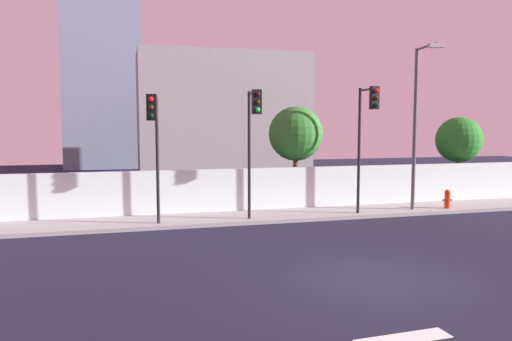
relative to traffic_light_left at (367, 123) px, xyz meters
name	(u,v)px	position (x,y,z in m)	size (l,w,h in m)	color
ground_plane	(369,278)	(-3.61, -7.04, -3.89)	(80.00, 80.00, 0.00)	black
sidewalk	(272,216)	(-3.61, 1.16, -3.81)	(36.00, 2.40, 0.15)	#989898
perimeter_wall	(264,189)	(-3.61, 2.45, -2.84)	(36.00, 0.18, 1.80)	silver
traffic_light_left	(367,123)	(0.00, 0.00, 0.00)	(0.36, 1.23, 5.17)	black
traffic_light_center	(253,127)	(-4.73, 0.01, -0.15)	(0.35, 1.20, 4.95)	black
traffic_light_right	(154,131)	(-8.38, -0.15, -0.30)	(0.48, 1.47, 4.71)	black
street_lamp_curbside	(418,115)	(2.63, 0.47, 0.33)	(0.65, 1.92, 6.90)	#4C4C51
fire_hydrant	(447,198)	(4.28, 0.51, -3.29)	(0.44, 0.26, 0.83)	red
roadside_tree_leftmost	(296,134)	(-1.82, 3.32, -0.49)	(2.49, 2.49, 4.67)	brown
roadside_tree_midleft	(459,140)	(6.95, 3.32, -0.82)	(2.30, 2.30, 4.23)	brown
low_building_distant	(222,117)	(-2.68, 16.45, 0.51)	(11.67, 6.00, 8.79)	gray
tower_on_skyline	(101,16)	(-11.20, 28.45, 9.61)	(6.65, 5.00, 27.00)	gray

